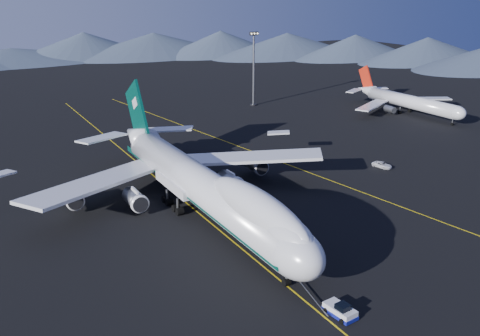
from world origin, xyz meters
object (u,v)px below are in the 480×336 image
pushback_tug (340,311)px  second_jet (407,101)px  boeing_747 (201,184)px  floodlight_mast (254,69)px  service_van (382,165)px

pushback_tug → second_jet: second_jet is taller
boeing_747 → pushback_tug: bearing=-87.0°
boeing_747 → second_jet: 99.93m
pushback_tug → floodlight_mast: floodlight_mast is taller
pushback_tug → service_van: (44.32, 39.79, 0.04)m
second_jet → service_van: bearing=-146.8°
service_van → floodlight_mast: bearing=71.5°
floodlight_mast → boeing_747: bearing=-126.0°
boeing_747 → second_jet: (90.96, 41.32, -1.92)m
floodlight_mast → pushback_tug: bearing=-115.6°
service_van → floodlight_mast: floodlight_mast is taller
boeing_747 → service_van: 46.65m
pushback_tug → boeing_747: bearing=86.5°
pushback_tug → floodlight_mast: size_ratio=0.18×
second_jet → boeing_747: bearing=-161.9°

